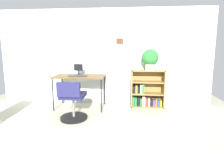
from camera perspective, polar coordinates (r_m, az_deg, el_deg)
wall_back at (r=4.29m, az=-3.00°, el=5.75°), size 5.20×0.12×2.31m
desk at (r=4.01m, az=-10.55°, el=-1.11°), size 1.14×0.64×0.76m
monitor at (r=4.07m, az=-10.99°, el=1.36°), size 0.20×0.20×0.26m
keyboard at (r=3.88m, az=-11.34°, el=-0.50°), size 0.41×0.13×0.02m
office_chair at (r=3.42m, az=-12.86°, el=-9.07°), size 0.52×0.55×0.78m
bookshelf_low at (r=4.19m, az=11.26°, el=-5.19°), size 0.76×0.30×0.88m
potted_plant_on_shelf at (r=4.03m, az=12.47°, el=5.20°), size 0.38×0.38×0.48m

